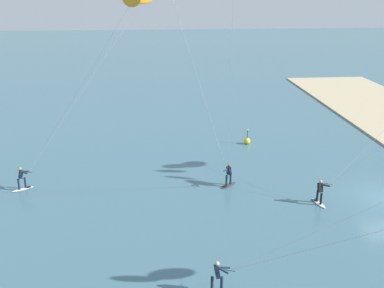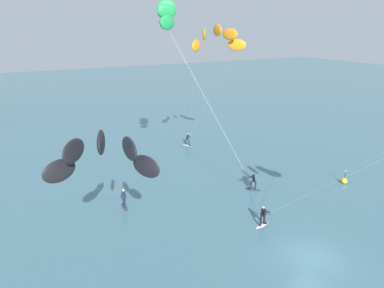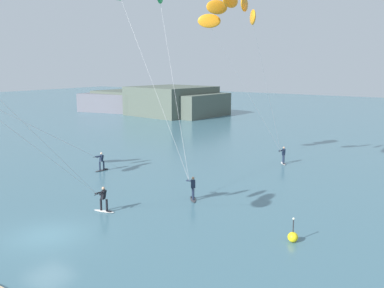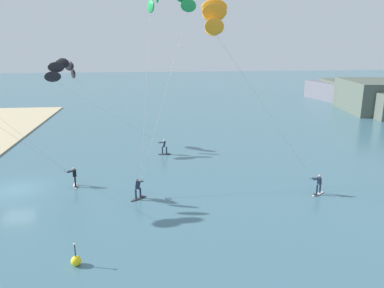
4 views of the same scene
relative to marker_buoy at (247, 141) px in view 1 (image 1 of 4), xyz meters
name	(u,v)px [view 1 (image 1 of 4)]	position (x,y,z in m)	size (l,w,h in m)	color
marker_buoy	(247,141)	(0.00, 0.00, 0.00)	(0.56, 0.56, 1.38)	yellow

